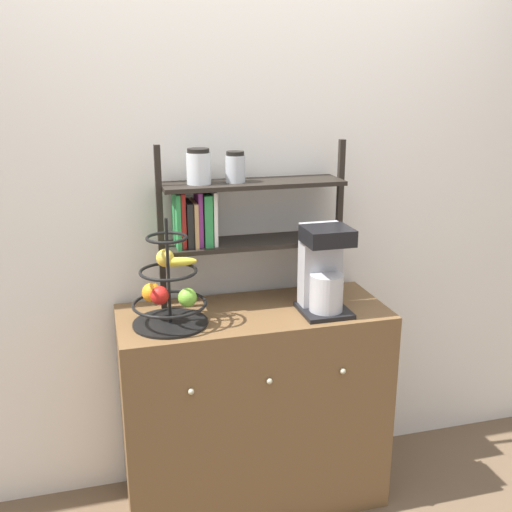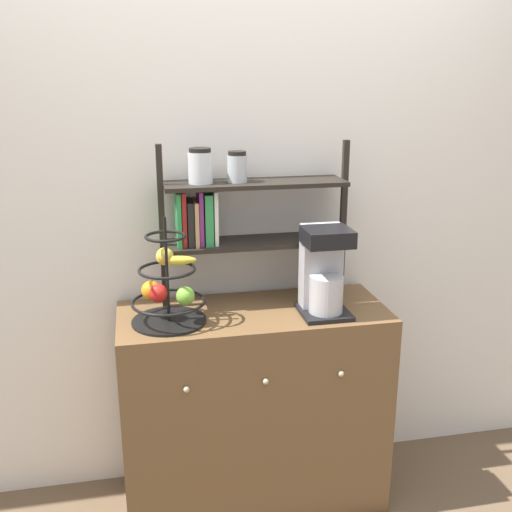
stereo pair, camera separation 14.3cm
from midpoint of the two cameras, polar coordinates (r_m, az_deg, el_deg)
wall_back at (r=2.59m, az=-3.39°, el=5.29°), size 7.00×0.05×2.60m
sideboard at (r=2.66m, az=-1.80°, el=-14.24°), size 1.10×0.47×0.89m
coffee_maker at (r=2.40m, az=4.76°, el=-1.34°), size 0.19×0.21×0.36m
fruit_stand at (r=2.32m, az=-10.11°, el=-3.32°), size 0.29×0.29×0.42m
shelf_hutch at (r=2.44m, az=-4.42°, el=4.52°), size 0.79×0.20×0.67m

